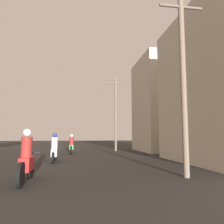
# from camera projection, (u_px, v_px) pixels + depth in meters

# --- Properties ---
(motorcycle_red) EXTENTS (0.60, 2.02, 1.59)m
(motorcycle_red) POSITION_uv_depth(u_px,v_px,m) (26.00, 161.00, 6.51)
(motorcycle_red) COLOR black
(motorcycle_red) RESTS_ON ground_plane
(motorcycle_silver) EXTENTS (0.60, 1.92, 1.52)m
(motorcycle_silver) POSITION_uv_depth(u_px,v_px,m) (54.00, 150.00, 11.58)
(motorcycle_silver) COLOR black
(motorcycle_silver) RESTS_ON ground_plane
(motorcycle_green) EXTENTS (0.60, 1.94, 1.49)m
(motorcycle_green) POSITION_uv_depth(u_px,v_px,m) (72.00, 146.00, 16.76)
(motorcycle_green) COLOR black
(motorcycle_green) RESTS_ON ground_plane
(building_right_far) EXTENTS (5.94, 5.74, 8.36)m
(building_right_far) POSITION_uv_depth(u_px,v_px,m) (171.00, 105.00, 20.12)
(building_right_far) COLOR beige
(building_right_far) RESTS_ON ground_plane
(utility_pole_near) EXTENTS (1.60, 0.20, 6.51)m
(utility_pole_near) POSITION_uv_depth(u_px,v_px,m) (183.00, 77.00, 7.59)
(utility_pole_near) COLOR #6B5B4C
(utility_pole_near) RESTS_ON ground_plane
(utility_pole_far) EXTENTS (1.60, 0.20, 6.76)m
(utility_pole_far) POSITION_uv_depth(u_px,v_px,m) (116.00, 112.00, 20.08)
(utility_pole_far) COLOR #6B5B4C
(utility_pole_far) RESTS_ON ground_plane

